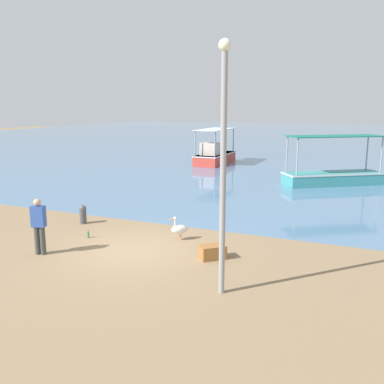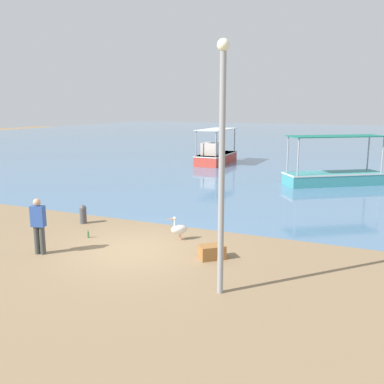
% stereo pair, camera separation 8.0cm
% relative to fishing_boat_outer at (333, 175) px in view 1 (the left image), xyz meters
% --- Properties ---
extents(ground, '(120.00, 120.00, 0.00)m').
position_rel_fishing_boat_outer_xyz_m(ground, '(-4.49, -14.06, -0.53)').
color(ground, '#896F4F').
extents(harbor_water, '(110.00, 90.00, 0.00)m').
position_rel_fishing_boat_outer_xyz_m(harbor_water, '(-4.49, 33.94, -0.53)').
color(harbor_water, '#51779B').
rests_on(harbor_water, ground).
extents(fishing_boat_outer, '(5.45, 4.47, 2.72)m').
position_rel_fishing_boat_outer_xyz_m(fishing_boat_outer, '(0.00, 0.00, 0.00)').
color(fishing_boat_outer, teal).
rests_on(fishing_boat_outer, harbor_water).
extents(fishing_boat_near_left, '(1.86, 4.69, 2.61)m').
position_rel_fishing_boat_outer_xyz_m(fishing_boat_near_left, '(-9.10, 5.45, 0.12)').
color(fishing_boat_near_left, '#C83F32').
rests_on(fishing_boat_near_left, harbor_water).
extents(pelican, '(0.64, 0.66, 0.80)m').
position_rel_fishing_boat_outer_xyz_m(pelican, '(-3.57, -12.54, -0.16)').
color(pelican, '#E0997A').
rests_on(pelican, ground).
extents(lamp_post, '(0.28, 0.28, 5.75)m').
position_rel_fishing_boat_outer_xyz_m(lamp_post, '(-0.94, -15.81, 2.70)').
color(lamp_post, gray).
rests_on(lamp_post, ground).
extents(mooring_bollard, '(0.26, 0.26, 0.70)m').
position_rel_fishing_boat_outer_xyz_m(mooring_bollard, '(-7.74, -12.17, -0.16)').
color(mooring_bollard, '#47474C').
rests_on(mooring_bollard, ground).
extents(fisherman_standing, '(0.44, 0.31, 1.69)m').
position_rel_fishing_boat_outer_xyz_m(fisherman_standing, '(-6.78, -15.44, 0.38)').
color(fisherman_standing, '#3E413F').
rests_on(fisherman_standing, ground).
extents(cargo_crate, '(0.85, 0.83, 0.40)m').
position_rel_fishing_boat_outer_xyz_m(cargo_crate, '(-1.95, -13.75, -0.33)').
color(cargo_crate, '#925F30').
rests_on(cargo_crate, ground).
extents(glass_bottle, '(0.07, 0.07, 0.27)m').
position_rel_fishing_boat_outer_xyz_m(glass_bottle, '(-6.47, -13.56, -0.42)').
color(glass_bottle, '#3F7F4C').
rests_on(glass_bottle, ground).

